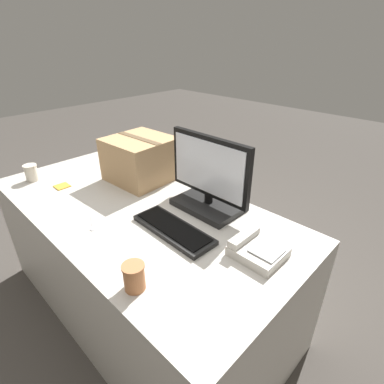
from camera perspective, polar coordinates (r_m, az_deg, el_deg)
ground_plane at (r=2.09m, az=-8.75°, el=-20.14°), size 12.00×12.00×0.00m
office_desk at (r=1.84m, az=-9.58°, el=-12.50°), size 1.80×0.90×0.73m
monitor at (r=1.52m, az=3.24°, el=2.07°), size 0.48×0.24×0.39m
keyboard at (r=1.40m, az=-3.58°, el=-7.05°), size 0.43×0.16×0.03m
desk_phone at (r=1.29m, az=12.22°, el=-10.66°), size 0.20×0.18×0.07m
paper_cup_left at (r=2.11m, az=-28.28°, el=3.26°), size 0.08×0.08×0.10m
paper_cup_right at (r=1.12m, az=-10.97°, el=-15.58°), size 0.08×0.08×0.11m
spoon at (r=1.52m, az=-18.47°, el=-6.06°), size 0.13×0.08×0.00m
cardboard_box at (r=1.88m, az=-9.78°, el=6.24°), size 0.38×0.37×0.27m
sticky_note_pad at (r=1.97m, az=-23.51°, el=1.03°), size 0.08×0.08×0.01m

